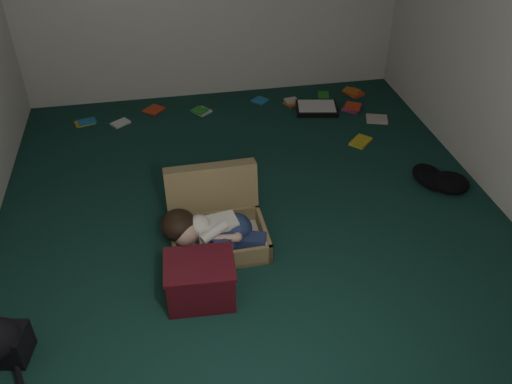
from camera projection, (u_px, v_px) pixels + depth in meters
name	position (u px, v px, depth m)	size (l,w,h in m)	color
floor	(252.00, 216.00, 4.33)	(4.50, 4.50, 0.00)	#12342C
wall_front	(376.00, 332.00, 1.78)	(4.50, 4.50, 0.00)	silver
suitcase	(216.00, 220.00, 4.05)	(0.71, 0.69, 0.51)	#927E50
person	(213.00, 231.00, 3.88)	(0.76, 0.36, 0.32)	white
maroon_bin	(200.00, 280.00, 3.54)	(0.47, 0.38, 0.31)	#4C0F18
backpack	(1.00, 343.00, 3.19)	(0.39, 0.31, 0.23)	black
clothing_pile	(446.00, 180.00, 4.61)	(0.45, 0.37, 0.14)	black
paper_tray	(317.00, 108.00, 5.74)	(0.48, 0.40, 0.06)	black
book_scatter	(263.00, 111.00, 5.73)	(3.14, 1.26, 0.02)	gold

